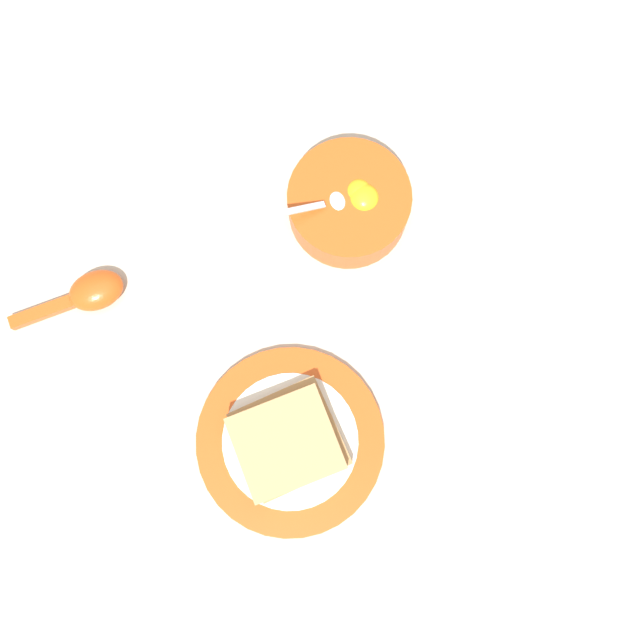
{
  "coord_description": "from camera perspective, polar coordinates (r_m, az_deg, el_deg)",
  "views": [
    {
      "loc": [
        -0.2,
        0.01,
        0.85
      ],
      "look_at": [
        -0.07,
        -0.04,
        0.02
      ],
      "focal_mm": 42.0,
      "sensor_mm": 36.0,
      "label": 1
    }
  ],
  "objects": [
    {
      "name": "ground_plane",
      "position": [
        0.87,
        -3.7,
        3.0
      ],
      "size": [
        3.0,
        3.0,
        0.0
      ],
      "primitive_type": "plane",
      "color": "beige"
    },
    {
      "name": "egg_bowl",
      "position": [
        0.86,
        2.23,
        8.87
      ],
      "size": [
        0.14,
        0.15,
        0.08
      ],
      "color": "#DB5119",
      "rests_on": "ground_plane"
    },
    {
      "name": "toast_plate",
      "position": [
        0.84,
        -2.27,
        -9.2
      ],
      "size": [
        0.21,
        0.21,
        0.01
      ],
      "color": "#DB5119",
      "rests_on": "ground_plane"
    },
    {
      "name": "toast_sandwich",
      "position": [
        0.82,
        -2.48,
        -9.2
      ],
      "size": [
        0.11,
        0.12,
        0.04
      ],
      "color": "tan",
      "rests_on": "toast_plate"
    },
    {
      "name": "soup_spoon",
      "position": [
        0.89,
        -17.25,
        1.93
      ],
      "size": [
        0.05,
        0.14,
        0.03
      ],
      "color": "#DB5119",
      "rests_on": "ground_plane"
    }
  ]
}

